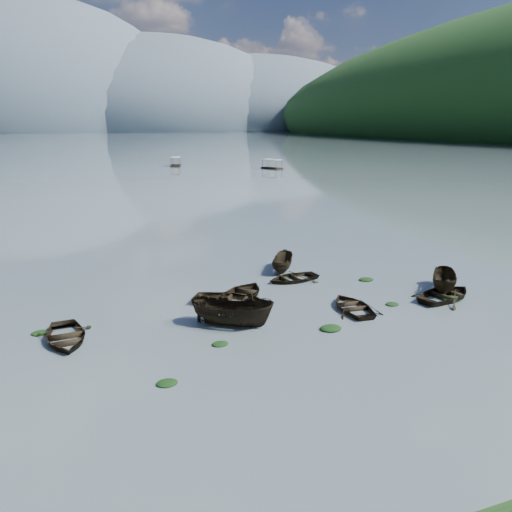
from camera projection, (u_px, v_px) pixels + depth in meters
name	position (u px, v px, depth m)	size (l,w,h in m)	color
ground_plane	(339.00, 352.00, 25.08)	(2400.00, 2400.00, 0.00)	slate
haze_mtn_b	(33.00, 131.00, 819.56)	(520.00, 520.00, 340.00)	#475666
haze_mtn_c	(155.00, 130.00, 887.27)	(520.00, 520.00, 260.00)	#475666
haze_mtn_d	(250.00, 130.00, 948.21)	(520.00, 520.00, 220.00)	#475666
rowboat_0	(66.00, 341.00, 26.33)	(3.06, 4.29, 0.89)	black
rowboat_1	(243.00, 297.00, 32.90)	(3.23, 4.53, 0.94)	black
rowboat_2	(232.00, 325.00, 28.33)	(1.83, 4.86, 1.88)	black
rowboat_3	(353.00, 310.00, 30.76)	(2.85, 3.99, 0.83)	black
rowboat_4	(446.00, 299.00, 32.69)	(3.30, 4.62, 0.96)	black
rowboat_5	(444.00, 291.00, 34.19)	(1.59, 4.23, 1.63)	black
rowboat_6	(231.00, 305.00, 31.57)	(3.49, 4.88, 1.01)	black
rowboat_7	(293.00, 281.00, 36.44)	(2.81, 3.93, 0.81)	black
rowboat_8	(282.00, 270.00, 38.98)	(1.43, 3.79, 1.47)	black
weed_clump_0	(167.00, 384.00, 21.96)	(0.96, 0.78, 0.21)	black
weed_clump_1	(220.00, 345.00, 25.87)	(0.88, 0.70, 0.19)	black
weed_clump_2	(331.00, 330.00, 27.77)	(1.25, 1.00, 0.27)	black
weed_clump_3	(392.00, 305.00, 31.57)	(0.86, 0.73, 0.19)	black
weed_clump_4	(452.00, 300.00, 32.42)	(1.33, 1.05, 0.27)	black
weed_clump_5	(41.00, 334.00, 27.22)	(0.97, 0.79, 0.21)	black
weed_clump_6	(283.00, 278.00, 37.11)	(0.87, 0.73, 0.18)	black
weed_clump_7	(366.00, 280.00, 36.51)	(1.11, 0.89, 0.24)	black
pontoon_centre	(176.00, 166.00, 135.57)	(2.52, 6.05, 2.32)	black
pontoon_right	(272.00, 169.00, 127.33)	(2.47, 5.93, 2.27)	black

